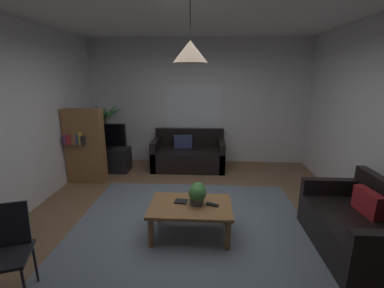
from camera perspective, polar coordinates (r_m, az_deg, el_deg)
floor at (r=3.84m, az=-0.26°, el=-16.66°), size 4.85×5.37×0.02m
rug at (r=3.67m, az=-0.46°, el=-18.11°), size 3.15×2.95×0.01m
wall_back at (r=6.02m, az=1.31°, el=8.99°), size 4.97×0.06×2.76m
wall_left at (r=4.26m, az=-35.55°, el=3.75°), size 0.06×5.37×2.76m
ceiling at (r=3.36m, az=-0.33°, el=28.17°), size 4.85×5.37×0.02m
window_pane at (r=6.01m, az=0.34°, el=7.50°), size 1.25×0.01×1.08m
couch_under_window at (r=5.76m, az=-0.74°, el=-2.52°), size 1.54×0.82×0.82m
couch_right_side at (r=3.70m, az=32.29°, el=-15.36°), size 0.82×1.35×0.82m
coffee_table at (r=3.41m, az=-0.31°, el=-13.98°), size 1.02×0.67×0.42m
book_on_table_0 at (r=3.44m, az=-2.40°, el=-12.30°), size 0.17×0.14×0.02m
remote_on_table_0 at (r=3.40m, az=1.76°, el=-12.64°), size 0.08×0.17×0.02m
remote_on_table_1 at (r=3.37m, az=4.43°, el=-12.96°), size 0.17×0.11×0.02m
potted_plant_on_table at (r=3.32m, az=1.20°, el=-10.57°), size 0.22×0.22×0.29m
tv_stand at (r=5.87m, az=-17.70°, el=-3.18°), size 0.90×0.44×0.50m
tv at (r=5.72m, az=-18.18°, el=1.70°), size 0.84×0.16×0.52m
potted_palm_corner at (r=6.29m, az=-18.12°, el=1.98°), size 0.86×0.93×1.40m
bookshelf_corner at (r=5.29m, az=-22.23°, el=-0.38°), size 0.70×0.31×1.40m
folding_chair at (r=3.02m, az=-35.31°, el=-17.76°), size 0.51×0.52×0.87m
pendant_lamp at (r=2.99m, az=-0.37°, el=19.39°), size 0.38×0.38×0.64m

